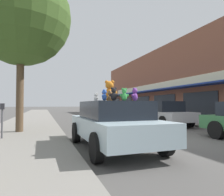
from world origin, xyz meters
TOP-DOWN VIEW (x-y plane):
  - ground_plane at (0.00, 0.00)m, footprint 260.00×260.00m
  - sidewalk_near at (-5.68, 0.00)m, footprint 3.57×90.00m
  - storefront_row at (12.52, 9.25)m, footprint 11.48×40.70m
  - plush_art_car at (-2.71, -0.73)m, footprint 2.11×4.35m
  - teddy_bear_giant at (-2.77, -0.50)m, footprint 0.52×0.36m
  - teddy_bear_black at (-3.05, -1.71)m, footprint 0.26×0.16m
  - teddy_bear_white at (-3.23, -0.53)m, footprint 0.15×0.20m
  - teddy_bear_purple at (-2.30, -1.39)m, footprint 0.27×0.24m
  - teddy_bear_brown at (-2.91, -0.96)m, footprint 0.20×0.23m
  - teddy_bear_green at (-2.80, -1.81)m, footprint 0.25×0.17m
  - teddy_bear_blue at (-3.28, -1.62)m, footprint 0.19×0.21m
  - teddy_bear_yellow at (-2.44, 0.06)m, footprint 0.22×0.24m
  - parked_car_far_center at (2.57, 4.62)m, footprint 2.04×4.63m
  - street_tree at (-5.79, 3.39)m, footprint 4.56×4.56m
  - parking_meter at (-6.19, 1.62)m, footprint 0.14×0.10m

SIDE VIEW (x-z plane):
  - ground_plane at x=0.00m, z-range 0.00..0.00m
  - sidewalk_near at x=-5.68m, z-range 0.00..0.12m
  - plush_art_car at x=-2.71m, z-range 0.06..1.51m
  - parked_car_far_center at x=2.57m, z-range 0.04..1.59m
  - parking_meter at x=-6.19m, z-range 0.30..1.57m
  - teddy_bear_white at x=-3.23m, z-range 1.44..1.71m
  - teddy_bear_blue at x=-3.28m, z-range 1.44..1.74m
  - teddy_bear_brown at x=-2.91m, z-range 1.44..1.76m
  - teddy_bear_green at x=-2.80m, z-range 1.44..1.77m
  - teddy_bear_yellow at x=-2.44m, z-range 1.44..1.78m
  - teddy_bear_black at x=-3.05m, z-range 1.44..1.79m
  - teddy_bear_purple at x=-2.30m, z-range 1.44..1.82m
  - teddy_bear_giant at x=-2.77m, z-range 1.44..2.12m
  - storefront_row at x=12.52m, z-range 0.00..7.75m
  - street_tree at x=-5.79m, z-range 1.63..9.23m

